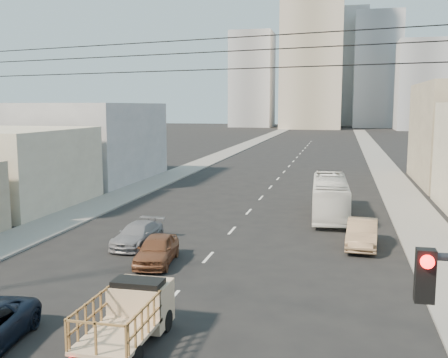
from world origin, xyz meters
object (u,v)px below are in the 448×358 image
at_px(city_bus, 330,197).
at_px(sedan_grey, 138,235).
at_px(flatbed_pickup, 129,312).
at_px(sedan_brown, 157,250).
at_px(sedan_tan, 362,234).

relative_size(city_bus, sedan_grey, 2.29).
bearing_deg(flatbed_pickup, city_bus, 74.91).
relative_size(flatbed_pickup, sedan_grey, 1.01).
distance_m(city_bus, sedan_brown, 15.63).
relative_size(flatbed_pickup, sedan_tan, 0.96).
bearing_deg(flatbed_pickup, sedan_tan, 60.65).
xyz_separation_m(city_bus, sedan_brown, (-8.07, -13.37, -0.69)).
relative_size(city_bus, sedan_brown, 2.41).
height_order(sedan_tan, sedan_grey, sedan_tan).
bearing_deg(city_bus, sedan_grey, -136.93).
bearing_deg(flatbed_pickup, sedan_grey, 110.69).
height_order(sedan_brown, sedan_grey, sedan_brown).
relative_size(flatbed_pickup, sedan_brown, 1.06).
xyz_separation_m(flatbed_pickup, sedan_grey, (-4.34, 11.50, -0.46)).
height_order(flatbed_pickup, sedan_grey, flatbed_pickup).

